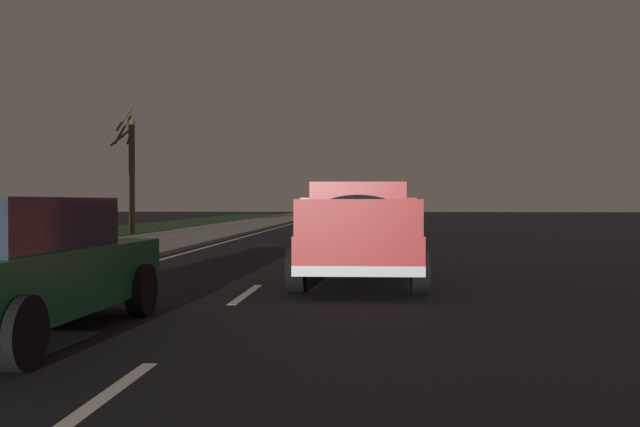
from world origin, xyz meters
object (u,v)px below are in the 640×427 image
(sedan_red, at_px, (373,218))
(bare_tree_far, at_px, (131,172))
(sedan_green, at_px, (10,267))
(pickup_truck, at_px, (358,229))

(sedan_red, bearing_deg, bare_tree_far, 81.25)
(sedan_red, height_order, sedan_green, same)
(bare_tree_far, bearing_deg, sedan_red, -98.75)
(pickup_truck, relative_size, sedan_green, 1.23)
(sedan_green, bearing_deg, sedan_red, -9.98)
(sedan_red, distance_m, sedan_green, 22.46)
(sedan_red, relative_size, sedan_green, 1.00)
(sedan_red, bearing_deg, sedan_green, 170.02)
(pickup_truck, xyz_separation_m, sedan_red, (16.27, -0.24, -0.20))
(pickup_truck, distance_m, sedan_red, 16.27)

